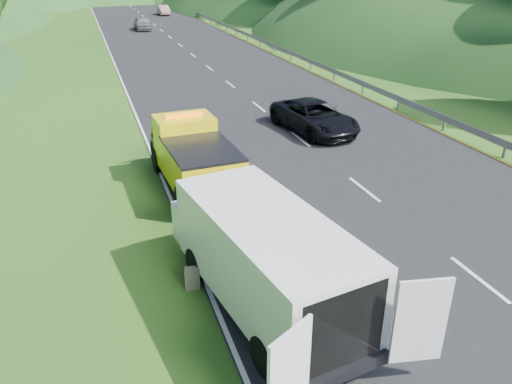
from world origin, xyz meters
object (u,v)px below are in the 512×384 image
object	(u,v)px
tow_truck	(193,155)
white_van	(264,255)
child	(319,302)
suitcase	(192,278)
woman	(210,287)
passing_suv	(314,132)

from	to	relation	value
tow_truck	white_van	xyz separation A→B (m)	(0.09, -7.51, 0.20)
white_van	tow_truck	bearing A→B (deg)	81.50
child	suitcase	distance (m)	3.26
tow_truck	woman	distance (m)	6.58
tow_truck	woman	size ratio (longest dim) A/B	3.66
woman	passing_suv	world-z (taller)	woman
child	passing_suv	size ratio (longest dim) A/B	0.19
woman	child	size ratio (longest dim) A/B	1.59
tow_truck	passing_suv	world-z (taller)	tow_truck
woman	child	world-z (taller)	woman
suitcase	passing_suv	xyz separation A→B (m)	(8.35, 10.83, -0.31)
tow_truck	white_van	distance (m)	7.51
suitcase	child	bearing A→B (deg)	-28.69
suitcase	passing_suv	distance (m)	13.68
child	suitcase	bearing A→B (deg)	179.29
child	passing_suv	distance (m)	13.55
suitcase	passing_suv	size ratio (longest dim) A/B	0.12
passing_suv	white_van	bearing A→B (deg)	-128.21
woman	passing_suv	size ratio (longest dim) A/B	0.31
tow_truck	suitcase	size ratio (longest dim) A/B	9.76
tow_truck	woman	world-z (taller)	tow_truck
woman	tow_truck	bearing A→B (deg)	-31.64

